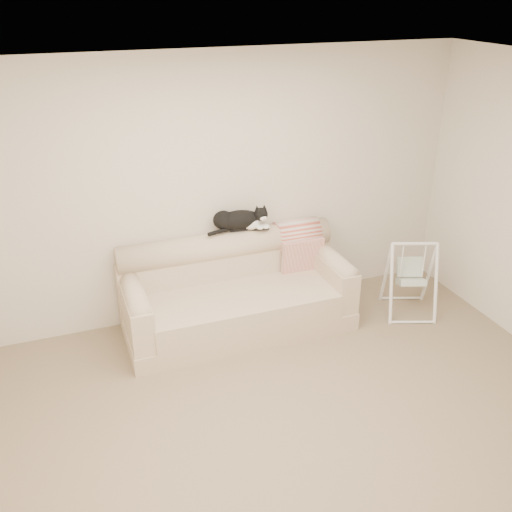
% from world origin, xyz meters
% --- Properties ---
extents(ground_plane, '(5.00, 5.00, 0.00)m').
position_xyz_m(ground_plane, '(0.00, 0.00, 0.00)').
color(ground_plane, '#78674F').
rests_on(ground_plane, ground).
extents(room_shell, '(5.04, 4.04, 2.60)m').
position_xyz_m(room_shell, '(0.00, 0.00, 1.53)').
color(room_shell, beige).
rests_on(room_shell, ground).
extents(sofa, '(2.20, 0.93, 0.90)m').
position_xyz_m(sofa, '(0.03, 1.62, 0.35)').
color(sofa, tan).
rests_on(sofa, ground).
extents(remote_a, '(0.18, 0.07, 0.03)m').
position_xyz_m(remote_a, '(0.16, 1.87, 0.91)').
color(remote_a, black).
rests_on(remote_a, sofa).
extents(remote_b, '(0.18, 0.09, 0.02)m').
position_xyz_m(remote_b, '(0.38, 1.83, 0.91)').
color(remote_b, black).
rests_on(remote_b, sofa).
extents(tuxedo_cat, '(0.63, 0.26, 0.25)m').
position_xyz_m(tuxedo_cat, '(0.16, 1.87, 1.01)').
color(tuxedo_cat, black).
rests_on(tuxedo_cat, sofa).
extents(throw_blanket, '(0.44, 0.38, 0.58)m').
position_xyz_m(throw_blanket, '(0.79, 1.84, 0.72)').
color(throw_blanket, '#C34B38').
rests_on(throw_blanket, sofa).
extents(baby_swing, '(0.63, 0.65, 0.80)m').
position_xyz_m(baby_swing, '(1.78, 1.23, 0.40)').
color(baby_swing, white).
rests_on(baby_swing, ground).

